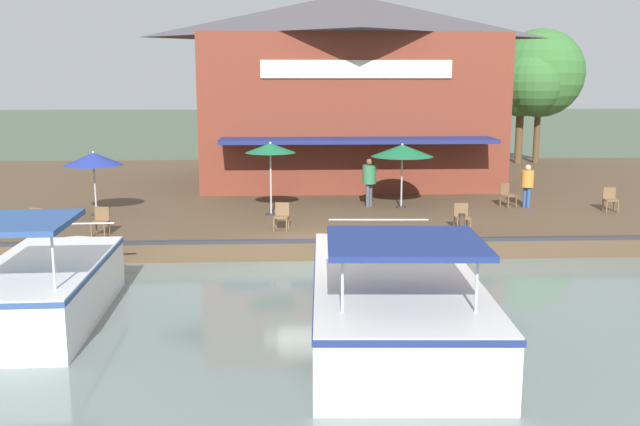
% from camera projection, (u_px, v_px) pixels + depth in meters
% --- Properties ---
extents(ground_plane, '(220.00, 220.00, 0.00)m').
position_uv_depth(ground_plane, '(321.00, 264.00, 20.54)').
color(ground_plane, '#4C5B47').
extents(quay_deck, '(22.00, 56.00, 0.60)m').
position_uv_depth(quay_deck, '(308.00, 194.00, 31.29)').
color(quay_deck, brown).
rests_on(quay_deck, ground).
extents(quay_edge_fender, '(0.20, 50.40, 0.10)m').
position_uv_depth(quay_edge_fender, '(320.00, 241.00, 20.52)').
color(quay_edge_fender, '#2D2D33').
rests_on(quay_edge_fender, quay_deck).
extents(waterfront_restaurant, '(11.00, 13.25, 8.43)m').
position_uv_depth(waterfront_restaurant, '(347.00, 87.00, 32.61)').
color(waterfront_restaurant, brown).
rests_on(waterfront_restaurant, quay_deck).
extents(patio_umbrella_mid_patio_right, '(2.25, 2.25, 2.36)m').
position_uv_depth(patio_umbrella_mid_patio_right, '(402.00, 151.00, 25.76)').
color(patio_umbrella_mid_patio_right, '#B7B7B7').
rests_on(patio_umbrella_mid_patio_right, quay_deck).
extents(patio_umbrella_by_entrance, '(1.72, 1.72, 2.54)m').
position_uv_depth(patio_umbrella_by_entrance, '(270.00, 148.00, 24.31)').
color(patio_umbrella_by_entrance, '#B7B7B7').
rests_on(patio_umbrella_by_entrance, quay_deck).
extents(patio_umbrella_near_quay_edge, '(1.98, 1.98, 2.22)m').
position_uv_depth(patio_umbrella_near_quay_edge, '(93.00, 159.00, 24.34)').
color(patio_umbrella_near_quay_edge, '#B7B7B7').
rests_on(patio_umbrella_near_quay_edge, quay_deck).
extents(cafe_chair_back_row_seat, '(0.57, 0.57, 0.85)m').
position_uv_depth(cafe_chair_back_row_seat, '(34.00, 221.00, 21.23)').
color(cafe_chair_back_row_seat, brown).
rests_on(cafe_chair_back_row_seat, quay_deck).
extents(cafe_chair_far_corner_seat, '(0.48, 0.48, 0.85)m').
position_uv_depth(cafe_chair_far_corner_seat, '(610.00, 198.00, 25.33)').
color(cafe_chair_far_corner_seat, brown).
rests_on(cafe_chair_far_corner_seat, quay_deck).
extents(cafe_chair_facing_river, '(0.60, 0.60, 0.85)m').
position_uv_depth(cafe_chair_facing_river, '(507.00, 194.00, 26.31)').
color(cafe_chair_facing_river, brown).
rests_on(cafe_chair_facing_river, quay_deck).
extents(cafe_chair_mid_patio, '(0.44, 0.44, 0.85)m').
position_uv_depth(cafe_chair_mid_patio, '(462.00, 216.00, 22.08)').
color(cafe_chair_mid_patio, brown).
rests_on(cafe_chair_mid_patio, quay_deck).
extents(cafe_chair_beside_entrance, '(0.51, 0.51, 0.85)m').
position_uv_depth(cafe_chair_beside_entrance, '(282.00, 215.00, 22.20)').
color(cafe_chair_beside_entrance, brown).
rests_on(cafe_chair_beside_entrance, quay_deck).
extents(cafe_chair_under_first_umbrella, '(0.49, 0.49, 0.85)m').
position_uv_depth(cafe_chair_under_first_umbrella, '(101.00, 220.00, 21.40)').
color(cafe_chair_under_first_umbrella, brown).
rests_on(cafe_chair_under_first_umbrella, quay_deck).
extents(person_at_quay_edge, '(0.45, 0.45, 1.59)m').
position_uv_depth(person_at_quay_edge, '(527.00, 181.00, 25.95)').
color(person_at_quay_edge, '#2D5193').
rests_on(person_at_quay_edge, quay_deck).
extents(person_near_entrance, '(0.51, 0.51, 1.79)m').
position_uv_depth(person_near_entrance, '(369.00, 176.00, 26.13)').
color(person_near_entrance, '#4C4C56').
rests_on(person_near_entrance, quay_deck).
extents(motorboat_far_downstream, '(8.94, 3.61, 2.38)m').
position_uv_depth(motorboat_far_downstream, '(390.00, 289.00, 15.34)').
color(motorboat_far_downstream, silver).
rests_on(motorboat_far_downstream, river_water).
extents(motorboat_outer_channel, '(6.35, 2.52, 2.47)m').
position_uv_depth(motorboat_outer_channel, '(52.00, 281.00, 15.91)').
color(motorboat_outer_channel, white).
rests_on(motorboat_outer_channel, river_water).
extents(mooring_post, '(0.22, 0.22, 0.76)m').
position_uv_depth(mooring_post, '(461.00, 226.00, 20.90)').
color(mooring_post, '#473323').
rests_on(mooring_post, quay_deck).
extents(tree_downstream_bank, '(5.08, 4.84, 7.41)m').
position_uv_depth(tree_downstream_bank, '(538.00, 76.00, 39.09)').
color(tree_downstream_bank, brown).
rests_on(tree_downstream_bank, quay_deck).
extents(tree_upstream_bank, '(3.41, 3.24, 5.84)m').
position_uv_depth(tree_upstream_bank, '(520.00, 89.00, 39.33)').
color(tree_upstream_bank, brown).
rests_on(tree_upstream_bank, quay_deck).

